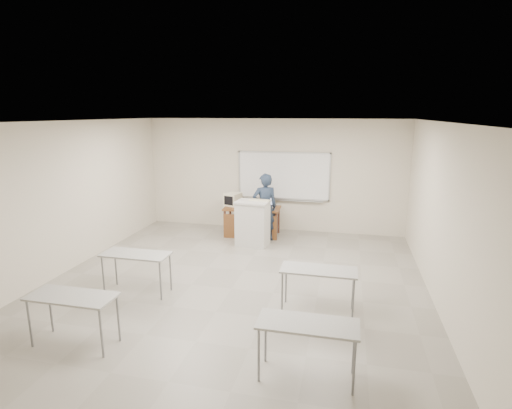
% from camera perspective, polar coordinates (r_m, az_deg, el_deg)
% --- Properties ---
extents(floor, '(7.00, 8.00, 0.01)m').
position_cam_1_polar(floor, '(7.49, -3.52, -11.95)').
color(floor, gray).
rests_on(floor, ground).
extents(whiteboard, '(2.48, 0.10, 1.31)m').
position_cam_1_polar(whiteboard, '(10.73, 3.95, 4.01)').
color(whiteboard, white).
rests_on(whiteboard, floor).
extents(student_desks, '(4.40, 2.20, 0.73)m').
position_cam_1_polar(student_desks, '(6.04, -7.31, -11.34)').
color(student_desks, '#ABABA5').
rests_on(student_desks, floor).
extents(instructor_desk, '(1.44, 0.72, 0.75)m').
position_cam_1_polar(instructor_desk, '(10.29, -0.69, -1.67)').
color(instructor_desk, brown).
rests_on(instructor_desk, floor).
extents(podium, '(0.78, 0.57, 1.09)m').
position_cam_1_polar(podium, '(9.61, -0.48, -2.69)').
color(podium, silver).
rests_on(podium, floor).
extents(crt_monitor, '(0.36, 0.41, 0.34)m').
position_cam_1_polar(crt_monitor, '(10.57, -3.29, 0.75)').
color(crt_monitor, beige).
rests_on(crt_monitor, instructor_desk).
extents(laptop, '(0.31, 0.29, 0.23)m').
position_cam_1_polar(laptop, '(10.40, 1.79, -0.04)').
color(laptop, black).
rests_on(laptop, instructor_desk).
extents(mouse, '(0.12, 0.10, 0.04)m').
position_cam_1_polar(mouse, '(10.28, 2.50, -0.40)').
color(mouse, '#A3A6AA').
rests_on(mouse, instructor_desk).
extents(keyboard, '(0.52, 0.22, 0.03)m').
position_cam_1_polar(keyboard, '(9.52, 0.50, 0.62)').
color(keyboard, beige).
rests_on(keyboard, podium).
extents(presenter, '(0.73, 0.62, 1.70)m').
position_cam_1_polar(presenter, '(9.93, 1.27, -0.39)').
color(presenter, black).
rests_on(presenter, floor).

